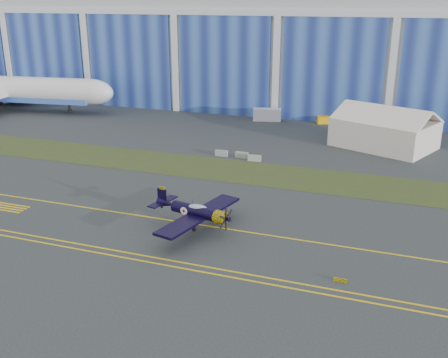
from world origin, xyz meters
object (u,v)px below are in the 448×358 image
(warbird, at_px, (195,211))
(tent, at_px, (385,126))
(tug, at_px, (323,120))
(shipping_container, at_px, (267,115))

(warbird, xyz_separation_m, tent, (16.45, 40.87, 1.23))
(tent, xyz_separation_m, tug, (-12.22, 13.56, -2.80))
(warbird, relative_size, shipping_container, 2.62)
(warbird, relative_size, tent, 0.80)
(warbird, xyz_separation_m, shipping_container, (-6.83, 53.15, -1.07))
(tent, bearing_deg, warbird, -89.51)
(warbird, bearing_deg, tug, 98.23)
(warbird, height_order, tent, tent)
(warbird, xyz_separation_m, tug, (4.23, 54.44, -1.57))
(tent, bearing_deg, tug, 154.44)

